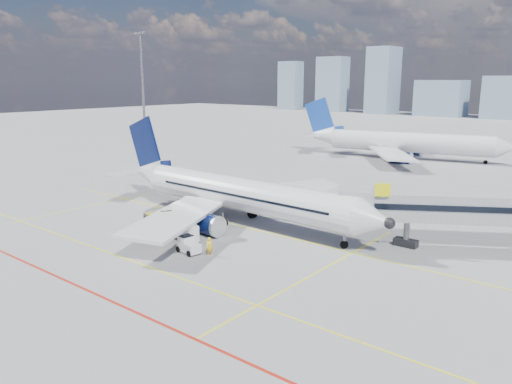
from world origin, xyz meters
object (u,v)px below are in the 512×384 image
at_px(second_aircraft, 400,142).
at_px(cargo_dolly, 186,232).
at_px(baggage_tug, 188,245).
at_px(main_aircraft, 233,193).
at_px(ramp_worker, 210,247).
at_px(belt_loader, 156,220).

bearing_deg(second_aircraft, cargo_dolly, -97.20).
relative_size(second_aircraft, baggage_tug, 16.99).
bearing_deg(second_aircraft, baggage_tug, -95.36).
xyz_separation_m(second_aircraft, baggage_tug, (7.86, -65.72, -2.46)).
bearing_deg(cargo_dolly, baggage_tug, -16.03).
height_order(second_aircraft, cargo_dolly, second_aircraft).
relative_size(main_aircraft, ramp_worker, 22.12).
relative_size(belt_loader, ramp_worker, 3.81).
bearing_deg(cargo_dolly, belt_loader, -172.72).
height_order(main_aircraft, belt_loader, main_aircraft).
bearing_deg(ramp_worker, cargo_dolly, 114.14).
distance_m(baggage_tug, cargo_dolly, 3.01).
relative_size(cargo_dolly, belt_loader, 0.61).
xyz_separation_m(cargo_dolly, ramp_worker, (4.41, -1.25, -0.24)).
relative_size(main_aircraft, baggage_tug, 15.44).
xyz_separation_m(baggage_tug, cargo_dolly, (-2.30, 1.91, 0.33)).
bearing_deg(belt_loader, second_aircraft, 113.80).
distance_m(main_aircraft, belt_loader, 8.80).
height_order(baggage_tug, ramp_worker, ramp_worker).
bearing_deg(main_aircraft, baggage_tug, -69.00).
bearing_deg(ramp_worker, belt_loader, 113.87).
distance_m(main_aircraft, cargo_dolly, 8.84).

